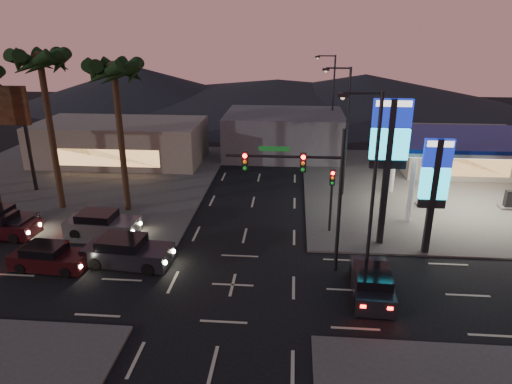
# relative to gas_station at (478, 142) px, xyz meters

# --- Properties ---
(ground) EXTENTS (140.00, 140.00, 0.00)m
(ground) POSITION_rel_gas_station_xyz_m (-16.00, -12.00, -5.08)
(ground) COLOR black
(ground) RESTS_ON ground
(corner_lot_ne) EXTENTS (24.00, 24.00, 0.12)m
(corner_lot_ne) POSITION_rel_gas_station_xyz_m (0.00, 4.00, -5.02)
(corner_lot_ne) COLOR #47443F
(corner_lot_ne) RESTS_ON ground
(corner_lot_nw) EXTENTS (24.00, 24.00, 0.12)m
(corner_lot_nw) POSITION_rel_gas_station_xyz_m (-32.00, 4.00, -5.02)
(corner_lot_nw) COLOR #47443F
(corner_lot_nw) RESTS_ON ground
(gas_station) EXTENTS (12.20, 8.20, 5.47)m
(gas_station) POSITION_rel_gas_station_xyz_m (0.00, 0.00, 0.00)
(gas_station) COLOR silver
(gas_station) RESTS_ON ground
(convenience_store) EXTENTS (10.00, 6.00, 4.00)m
(convenience_store) POSITION_rel_gas_station_xyz_m (2.00, 9.00, -3.08)
(convenience_store) COLOR #726B5B
(convenience_store) RESTS_ON ground
(pylon_sign_tall) EXTENTS (2.20, 0.35, 9.00)m
(pylon_sign_tall) POSITION_rel_gas_station_xyz_m (-7.50, -6.50, 1.31)
(pylon_sign_tall) COLOR black
(pylon_sign_tall) RESTS_ON ground
(pylon_sign_short) EXTENTS (1.60, 0.35, 7.00)m
(pylon_sign_short) POSITION_rel_gas_station_xyz_m (-5.00, -7.50, -0.42)
(pylon_sign_short) COLOR black
(pylon_sign_short) RESTS_ON ground
(traffic_signal_mast) EXTENTS (6.10, 0.39, 8.00)m
(traffic_signal_mast) POSITION_rel_gas_station_xyz_m (-12.24, -10.01, 0.15)
(traffic_signal_mast) COLOR black
(traffic_signal_mast) RESTS_ON ground
(pedestal_signal) EXTENTS (0.32, 0.39, 4.30)m
(pedestal_signal) POSITION_rel_gas_station_xyz_m (-10.50, -5.02, -2.16)
(pedestal_signal) COLOR black
(pedestal_signal) RESTS_ON ground
(streetlight_near) EXTENTS (2.14, 0.25, 10.00)m
(streetlight_near) POSITION_rel_gas_station_xyz_m (-9.21, -11.00, 0.64)
(streetlight_near) COLOR black
(streetlight_near) RESTS_ON ground
(streetlight_mid) EXTENTS (2.14, 0.25, 10.00)m
(streetlight_mid) POSITION_rel_gas_station_xyz_m (-9.21, 2.00, 0.64)
(streetlight_mid) COLOR black
(streetlight_mid) RESTS_ON ground
(streetlight_far) EXTENTS (2.14, 0.25, 10.00)m
(streetlight_far) POSITION_rel_gas_station_xyz_m (-9.21, 16.00, 0.64)
(streetlight_far) COLOR black
(streetlight_far) RESTS_ON ground
(palm_a) EXTENTS (4.41, 4.41, 10.86)m
(palm_a) POSITION_rel_gas_station_xyz_m (-25.00, -2.50, 4.35)
(palm_a) COLOR black
(palm_a) RESTS_ON ground
(palm_b) EXTENTS (4.41, 4.41, 11.46)m
(palm_b) POSITION_rel_gas_station_xyz_m (-30.00, -2.50, 4.89)
(palm_b) COLOR black
(palm_b) RESTS_ON ground
(building_far_west) EXTENTS (16.00, 8.00, 4.00)m
(building_far_west) POSITION_rel_gas_station_xyz_m (-30.00, 10.00, -3.08)
(building_far_west) COLOR #726B5B
(building_far_west) RESTS_ON ground
(building_far_mid) EXTENTS (12.00, 9.00, 4.40)m
(building_far_mid) POSITION_rel_gas_station_xyz_m (-14.00, 14.00, -2.88)
(building_far_mid) COLOR #4C4C51
(building_far_mid) RESTS_ON ground
(hill_left) EXTENTS (40.00, 40.00, 6.00)m
(hill_left) POSITION_rel_gas_station_xyz_m (-41.00, 48.00, -2.08)
(hill_left) COLOR black
(hill_left) RESTS_ON ground
(hill_right) EXTENTS (50.00, 50.00, 5.00)m
(hill_right) POSITION_rel_gas_station_xyz_m (-1.00, 48.00, -2.58)
(hill_right) COLOR black
(hill_right) RESTS_ON ground
(hill_center) EXTENTS (60.00, 60.00, 4.00)m
(hill_center) POSITION_rel_gas_station_xyz_m (-16.00, 48.00, -3.08)
(hill_center) COLOR black
(hill_center) RESTS_ON ground
(car_lane_a_front) EXTENTS (5.16, 2.50, 1.64)m
(car_lane_a_front) POSITION_rel_gas_station_xyz_m (-22.27, -10.26, -4.32)
(car_lane_a_front) COLOR black
(car_lane_a_front) RESTS_ON ground
(car_lane_a_mid) EXTENTS (4.43, 2.08, 1.41)m
(car_lane_a_mid) POSITION_rel_gas_station_xyz_m (-26.42, -11.07, -4.43)
(car_lane_a_mid) COLOR black
(car_lane_a_mid) RESTS_ON ground
(car_lane_b_front) EXTENTS (4.83, 2.23, 1.54)m
(car_lane_b_front) POSITION_rel_gas_station_xyz_m (-25.28, -6.57, -4.37)
(car_lane_b_front) COLOR #545457
(car_lane_b_front) RESTS_ON ground
(car_lane_b_rear) EXTENTS (4.79, 2.24, 1.53)m
(car_lane_b_rear) POSITION_rel_gas_station_xyz_m (-31.72, -7.28, -4.37)
(car_lane_b_rear) COLOR black
(car_lane_b_rear) RESTS_ON ground
(suv_station) EXTENTS (2.12, 4.55, 1.49)m
(suv_station) POSITION_rel_gas_station_xyz_m (-8.91, -12.35, -4.39)
(suv_station) COLOR black
(suv_station) RESTS_ON ground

